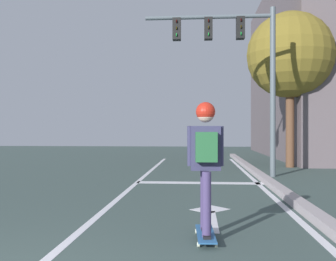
{
  "coord_description": "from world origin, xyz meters",
  "views": [
    {
      "loc": [
        1.81,
        -2.34,
        1.36
      ],
      "look_at": [
        1.25,
        4.82,
        1.35
      ],
      "focal_mm": 41.44,
      "sensor_mm": 36.0,
      "label": 1
    }
  ],
  "objects_px": {
    "skater": "(206,151)",
    "traffic_signal_mast": "(234,52)",
    "skateboard": "(206,234)",
    "roadside_tree": "(290,56)"
  },
  "relations": [
    {
      "from": "skateboard",
      "to": "traffic_signal_mast",
      "type": "bearing_deg",
      "value": 81.74
    },
    {
      "from": "traffic_signal_mast",
      "to": "roadside_tree",
      "type": "bearing_deg",
      "value": 52.59
    },
    {
      "from": "skater",
      "to": "traffic_signal_mast",
      "type": "height_order",
      "value": "traffic_signal_mast"
    },
    {
      "from": "skateboard",
      "to": "skater",
      "type": "xyz_separation_m",
      "value": [
        0.0,
        -0.02,
        1.04
      ]
    },
    {
      "from": "skater",
      "to": "roadside_tree",
      "type": "relative_size",
      "value": 0.28
    },
    {
      "from": "skateboard",
      "to": "roadside_tree",
      "type": "distance_m",
      "value": 11.02
    },
    {
      "from": "skateboard",
      "to": "roadside_tree",
      "type": "xyz_separation_m",
      "value": [
        3.28,
        9.72,
        4.03
      ]
    },
    {
      "from": "skater",
      "to": "skateboard",
      "type": "bearing_deg",
      "value": 92.63
    },
    {
      "from": "skater",
      "to": "roadside_tree",
      "type": "distance_m",
      "value": 10.7
    },
    {
      "from": "traffic_signal_mast",
      "to": "skater",
      "type": "bearing_deg",
      "value": -98.24
    }
  ]
}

